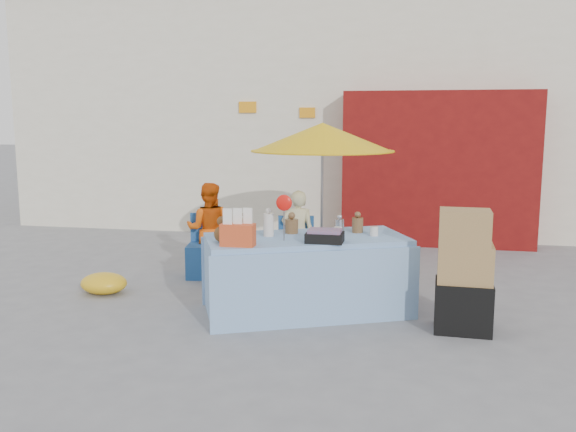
% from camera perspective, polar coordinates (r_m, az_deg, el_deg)
% --- Properties ---
extents(ground, '(80.00, 80.00, 0.00)m').
position_cam_1_polar(ground, '(6.95, -3.61, -8.86)').
color(ground, slate).
rests_on(ground, ground).
extents(backdrop, '(14.00, 8.00, 7.80)m').
position_cam_1_polar(backdrop, '(13.99, 6.50, 12.96)').
color(backdrop, silver).
rests_on(backdrop, ground).
extents(market_table, '(2.46, 1.84, 1.35)m').
position_cam_1_polar(market_table, '(6.79, 1.64, -5.40)').
color(market_table, '#7CA1C7').
rests_on(market_table, ground).
extents(chair_left, '(0.55, 0.54, 0.85)m').
position_cam_1_polar(chair_left, '(8.42, -7.68, -3.93)').
color(chair_left, navy).
rests_on(chair_left, ground).
extents(chair_right, '(0.55, 0.54, 0.85)m').
position_cam_1_polar(chair_right, '(8.11, 0.73, -4.35)').
color(chair_right, navy).
rests_on(chair_right, ground).
extents(vendor_orange, '(0.69, 0.58, 1.28)m').
position_cam_1_polar(vendor_orange, '(8.47, -7.43, -1.20)').
color(vendor_orange, '#DA4F0B').
rests_on(vendor_orange, ground).
extents(vendor_beige, '(0.48, 0.36, 1.20)m').
position_cam_1_polar(vendor_beige, '(8.16, 0.92, -1.77)').
color(vendor_beige, beige).
rests_on(vendor_beige, ground).
extents(umbrella, '(1.90, 1.90, 2.09)m').
position_cam_1_polar(umbrella, '(8.12, 3.24, 7.32)').
color(umbrella, gray).
rests_on(umbrella, ground).
extents(box_stack, '(0.58, 0.48, 1.25)m').
position_cam_1_polar(box_stack, '(6.41, 16.15, -5.38)').
color(box_stack, black).
rests_on(box_stack, ground).
extents(tarp_bundle, '(0.60, 0.49, 0.26)m').
position_cam_1_polar(tarp_bundle, '(7.90, -16.85, -6.04)').
color(tarp_bundle, gold).
rests_on(tarp_bundle, ground).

